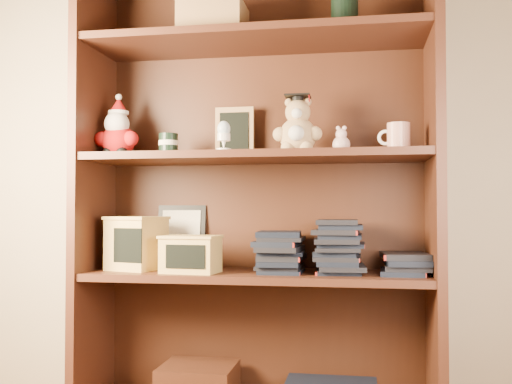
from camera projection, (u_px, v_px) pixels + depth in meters
bookcase at (258, 204)px, 2.08m from camera, size 1.20×0.35×1.60m
shelf_lower at (256, 276)px, 2.02m from camera, size 1.14×0.33×0.02m
shelf_upper at (256, 157)px, 2.03m from camera, size 1.14×0.33×0.02m
santa_plush at (118, 132)px, 2.11m from camera, size 0.16×0.12×0.23m
teachers_tin at (168, 144)px, 2.08m from camera, size 0.07×0.07×0.08m
chalkboard_plaque at (235, 133)px, 2.16m from camera, size 0.14×0.07×0.18m
egg_cup at (224, 135)px, 1.97m from camera, size 0.05×0.05×0.10m
grad_teddy_bear at (298, 130)px, 2.00m from camera, size 0.17×0.14×0.20m
pink_figurine at (341, 142)px, 1.98m from camera, size 0.06×0.06×0.09m
teacher_mug at (398, 137)px, 1.95m from camera, size 0.11×0.07×0.09m
certificate_frame at (181, 236)px, 2.21m from camera, size 0.18×0.05×0.23m
treats_box at (137, 243)px, 2.09m from camera, size 0.21×0.21×0.19m
pencils_box at (191, 254)px, 1.99m from camera, size 0.20×0.15×0.12m
book_stack_left at (279, 251)px, 2.01m from camera, size 0.14×0.20×0.14m
book_stack_mid at (339, 244)px, 1.97m from camera, size 0.14×0.20×0.19m
book_stack_right at (405, 265)px, 1.94m from camera, size 0.14×0.20×0.06m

